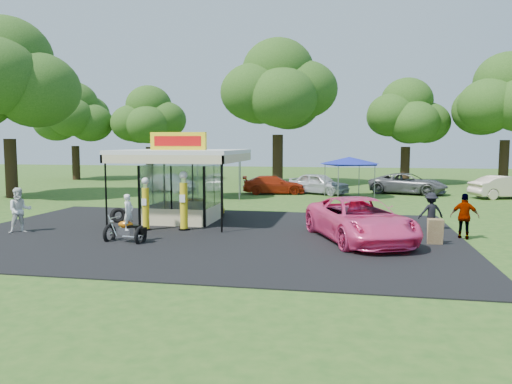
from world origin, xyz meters
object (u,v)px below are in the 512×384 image
motorcycle (127,223)px  gas_pump_left (146,205)px  gas_station_kiosk (183,184)px  bg_car_a (171,183)px  bg_car_e (505,187)px  bg_car_b (274,185)px  bg_car_d (408,184)px  a_frame_sign (435,232)px  kiosk_car (197,206)px  bg_car_c (319,184)px  pink_sedan (360,220)px  tent_west (217,154)px  spectator_east_b (465,216)px  tent_east (349,161)px  gas_pump_right (184,202)px  spectator_west (20,210)px  spectator_east_a (431,212)px

motorcycle → gas_pump_left: bearing=106.0°
gas_station_kiosk → motorcycle: bearing=-94.0°
motorcycle → bg_car_a: motorcycle is taller
motorcycle → bg_car_e: (18.20, 18.68, 0.02)m
gas_pump_left → motorcycle: (0.37, -2.54, -0.35)m
bg_car_e → bg_car_b: bearing=69.8°
gas_pump_left → bg_car_d: bearing=55.1°
a_frame_sign → bg_car_e: size_ratio=0.21×
a_frame_sign → kiosk_car: 12.14m
bg_car_c → bg_car_e: bearing=-65.9°
a_frame_sign → pink_sedan: (-2.69, 0.23, 0.33)m
a_frame_sign → bg_car_c: bg_car_c is taller
bg_car_e → tent_west: bearing=79.0°
spectator_east_b → bg_car_d: spectator_east_b is taller
bg_car_d → tent_west: (-12.97, -4.86, 2.18)m
spectator_east_b → bg_car_e: (5.80, 15.55, -0.13)m
pink_sedan → bg_car_d: (3.71, 18.55, -0.06)m
bg_car_a → tent_east: bearing=-71.3°
gas_pump_right → bg_car_c: bearing=74.4°
gas_pump_left → spectator_west: gas_pump_left is taller
pink_sedan → tent_east: 15.49m
pink_sedan → tent_east: tent_east is taller
tent_west → gas_pump_left: bearing=-88.0°
a_frame_sign → bg_car_b: (-8.56, 17.00, 0.18)m
gas_pump_right → spectator_east_a: bearing=10.8°
gas_pump_left → gas_pump_right: gas_pump_right is taller
gas_station_kiosk → pink_sedan: size_ratio=0.92×
bg_car_a → a_frame_sign: bearing=-111.6°
spectator_west → spectator_east_b: bearing=-34.0°
pink_sedan → bg_car_b: 17.77m
gas_pump_left → bg_car_d: (12.51, 17.96, -0.33)m
bg_car_a → tent_west: bearing=-99.4°
a_frame_sign → bg_car_a: (-16.44, 16.90, 0.18)m
gas_pump_left → a_frame_sign: bearing=-4.1°
bg_car_d → spectator_east_b: bearing=-161.4°
spectator_west → bg_car_d: spectator_west is taller
a_frame_sign → bg_car_d: bg_car_d is taller
motorcycle → a_frame_sign: bearing=16.6°
gas_station_kiosk → bg_car_a: gas_station_kiosk is taller
pink_sedan → bg_car_e: bearing=37.9°
bg_car_b → tent_east: (5.38, -1.38, 1.84)m
tent_east → bg_car_a: bearing=174.5°
kiosk_car → bg_car_b: (2.20, 11.37, 0.18)m
gas_pump_left → spectator_west: (-4.88, -1.45, -0.15)m
tent_west → spectator_east_b: bearing=-43.4°
spectator_west → motorcycle: bearing=-52.4°
kiosk_car → bg_car_d: 17.65m
kiosk_car → pink_sedan: pink_sedan is taller
gas_pump_right → a_frame_sign: 10.01m
spectator_east_b → bg_car_c: bearing=-55.9°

